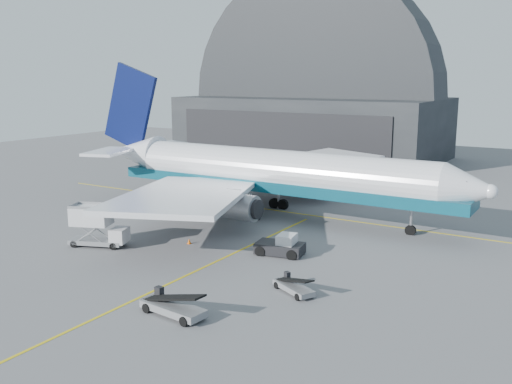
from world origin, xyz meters
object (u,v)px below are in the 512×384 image
Objects in this scene: pushback_tug at (281,247)px; belt_loader_b at (293,286)px; catering_truck at (96,226)px; airliner at (265,172)px; belt_loader_a at (173,307)px.

pushback_tug is 9.44m from belt_loader_b.
pushback_tug is (16.51, 6.92, -1.19)m from catering_truck.
belt_loader_a is at bearing -71.50° from airliner.
pushback_tug is 15.81m from belt_loader_a.
belt_loader_a is at bearing -48.84° from catering_truck.
belt_loader_a is (16.75, -8.89, -1.32)m from catering_truck.
belt_loader_b is (5.36, -7.77, -0.27)m from pushback_tug.
pushback_tug reaches higher than belt_loader_b.
catering_truck is (-7.17, -19.75, -3.11)m from airliner.
airliner is 21.24m from catering_truck.
catering_truck reaches higher than belt_loader_a.
belt_loader_a reaches higher than pushback_tug.
belt_loader_b is (5.12, 8.04, -0.14)m from belt_loader_a.
catering_truck is 1.27× the size of pushback_tug.
belt_loader_a is at bearing -98.88° from pushback_tug.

